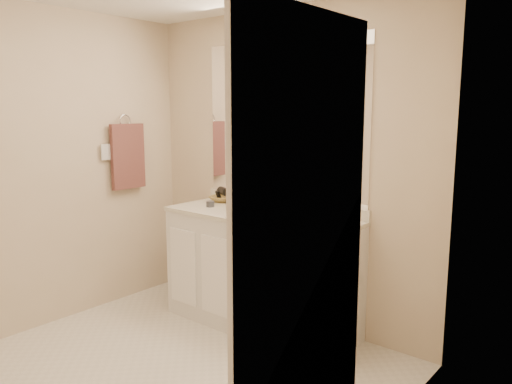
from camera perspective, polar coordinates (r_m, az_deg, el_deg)
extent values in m
cube|color=silver|center=(3.34, -11.44, -20.31)|extent=(2.60, 2.60, 0.00)
cube|color=beige|center=(3.87, 3.07, 2.80)|extent=(2.60, 0.02, 2.40)
cube|color=beige|center=(4.03, -23.74, 2.28)|extent=(0.02, 2.60, 2.40)
cube|color=beige|center=(2.09, 10.49, -3.09)|extent=(0.02, 2.60, 2.40)
cube|color=white|center=(3.83, 0.48, -9.17)|extent=(1.50, 0.55, 0.85)
cube|color=silver|center=(3.71, 0.49, -2.72)|extent=(1.52, 0.57, 0.03)
cube|color=silver|center=(3.90, 2.90, -1.30)|extent=(1.52, 0.03, 0.08)
cylinder|color=#BAAFA3|center=(3.70, 0.30, -2.72)|extent=(0.37, 0.37, 0.02)
cylinder|color=silver|center=(3.82, 2.01, -1.30)|extent=(0.02, 0.02, 0.11)
cube|color=white|center=(3.84, 3.06, 8.14)|extent=(1.48, 0.01, 1.20)
cylinder|color=#1717A2|center=(3.86, 0.81, -1.01)|extent=(0.13, 0.13, 0.13)
cylinder|color=#CEAD91|center=(3.70, 2.79, -1.81)|extent=(0.09, 0.09, 0.09)
cylinder|color=#F4409B|center=(3.68, 2.93, -0.23)|extent=(0.02, 0.04, 0.20)
cylinder|color=#0C7792|center=(3.44, 6.19, -1.80)|extent=(0.10, 0.10, 0.20)
cylinder|color=white|center=(3.49, 9.31, -2.06)|extent=(0.08, 0.08, 0.16)
cube|color=silver|center=(3.37, 3.24, -3.61)|extent=(0.13, 0.11, 0.01)
cube|color=#78D333|center=(3.37, 3.25, -3.31)|extent=(0.08, 0.07, 0.03)
cube|color=orange|center=(3.37, 1.69, -3.67)|extent=(0.11, 0.04, 0.00)
cylinder|color=#393A41|center=(3.98, -5.25, -1.37)|extent=(0.08, 0.08, 0.05)
cylinder|color=white|center=(3.99, -1.96, -0.63)|extent=(0.06, 0.06, 0.14)
imported|color=silver|center=(4.03, -0.39, -0.31)|extent=(0.09, 0.09, 0.17)
imported|color=beige|center=(4.07, -1.80, -0.29)|extent=(0.09, 0.09, 0.16)
imported|color=#DEAB56|center=(4.08, -2.43, -0.01)|extent=(0.19, 0.19, 0.19)
imported|color=olive|center=(4.19, -3.92, -0.77)|extent=(0.25, 0.25, 0.05)
cylinder|color=black|center=(4.17, -3.73, 0.08)|extent=(0.15, 0.11, 0.07)
torus|color=silver|center=(4.39, -14.75, 7.88)|extent=(0.01, 0.11, 0.11)
cube|color=#452725|center=(4.39, -14.43, 3.96)|extent=(0.04, 0.32, 0.55)
cube|color=silver|center=(4.29, -16.79, 4.41)|extent=(0.01, 0.08, 0.13)
cube|color=silver|center=(1.91, 5.50, -10.48)|extent=(0.02, 0.82, 2.00)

